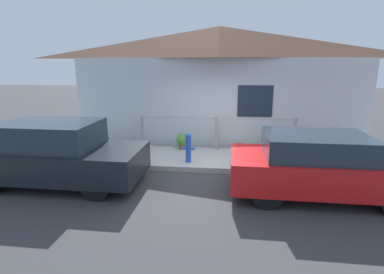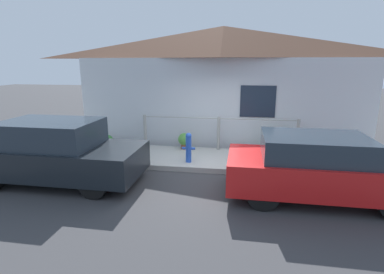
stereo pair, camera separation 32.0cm
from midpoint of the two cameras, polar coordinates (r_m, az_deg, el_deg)
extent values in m
plane|color=#38383A|center=(7.94, 5.19, -7.00)|extent=(60.00, 60.00, 0.00)
cube|color=#B2AFA8|center=(8.84, 5.63, -4.31)|extent=(24.00, 1.96, 0.15)
cube|color=silver|center=(9.84, 6.31, 6.05)|extent=(9.52, 0.12, 2.99)
cube|color=#1E2838|center=(9.77, 13.34, 6.59)|extent=(1.10, 0.04, 1.00)
pyramid|color=brown|center=(10.81, 6.89, 17.49)|extent=(9.92, 2.20, 1.06)
cylinder|color=#999993|center=(9.89, -8.01, 1.18)|extent=(0.10, 0.10, 1.05)
cylinder|color=#999993|center=(9.48, 6.02, 0.69)|extent=(0.10, 0.10, 1.05)
cylinder|color=#999993|center=(9.67, 20.37, 0.14)|extent=(0.10, 0.10, 1.05)
cylinder|color=#999993|center=(9.38, 6.10, 3.52)|extent=(4.80, 0.03, 0.03)
cube|color=black|center=(7.86, -22.90, -3.90)|extent=(4.02, 1.77, 0.68)
cube|color=#232D38|center=(7.78, -24.33, 0.67)|extent=(2.22, 1.55, 0.60)
cylinder|color=black|center=(8.01, -12.30, -4.71)|extent=(0.63, 0.21, 0.63)
cylinder|color=black|center=(6.74, -17.01, -8.65)|extent=(0.63, 0.21, 0.63)
cylinder|color=black|center=(9.21, -26.86, -3.49)|extent=(0.63, 0.21, 0.63)
cube|color=red|center=(6.98, 24.36, -6.26)|extent=(3.87, 1.76, 0.66)
cube|color=#232D38|center=(6.77, 23.58, -1.72)|extent=(2.13, 1.53, 0.47)
cylinder|color=black|center=(8.10, 31.12, -6.22)|extent=(0.64, 0.21, 0.64)
cylinder|color=black|center=(7.54, 13.94, -5.95)|extent=(0.64, 0.21, 0.64)
cylinder|color=black|center=(6.17, 14.90, -10.55)|extent=(0.64, 0.21, 0.64)
cylinder|color=blue|center=(8.26, 0.45, -2.42)|extent=(0.16, 0.16, 0.72)
sphere|color=blue|center=(8.16, 0.46, 0.23)|extent=(0.16, 0.16, 0.16)
cylinder|color=blue|center=(8.26, -0.32, -2.15)|extent=(0.14, 0.07, 0.07)
cylinder|color=blue|center=(8.23, 1.23, -2.21)|extent=(0.14, 0.07, 0.07)
cylinder|color=brown|center=(9.59, -0.52, -1.79)|extent=(0.22, 0.22, 0.17)
sphere|color=#4C8E3D|center=(9.53, -0.52, -0.43)|extent=(0.39, 0.39, 0.39)
cylinder|color=slate|center=(9.86, -14.82, -1.83)|extent=(0.30, 0.30, 0.17)
sphere|color=#387F38|center=(9.81, -14.90, -0.60)|extent=(0.35, 0.35, 0.35)
cylinder|color=#9E5638|center=(9.55, 16.02, -2.44)|extent=(0.31, 0.31, 0.16)
sphere|color=#387F38|center=(9.48, 16.14, -0.73)|extent=(0.57, 0.57, 0.57)
camera|label=1|loc=(0.16, -88.86, 0.28)|focal=28.00mm
camera|label=2|loc=(0.16, 91.14, -0.28)|focal=28.00mm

